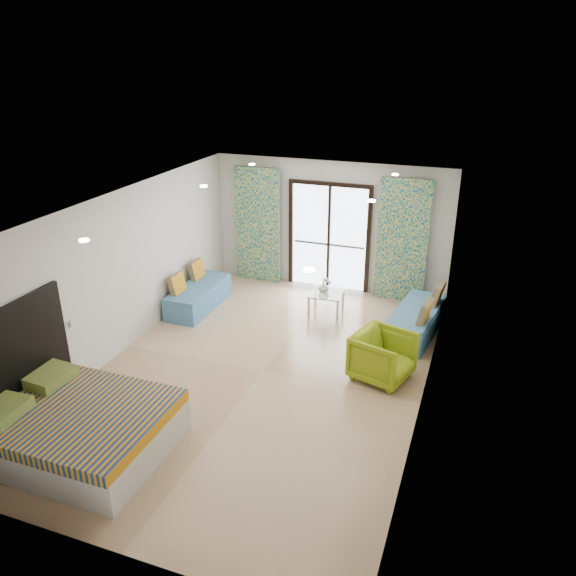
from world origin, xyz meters
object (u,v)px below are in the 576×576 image
(coffee_table, at_px, (326,295))
(daybed_right, at_px, (417,320))
(bed, at_px, (79,428))
(armchair, at_px, (383,354))
(daybed_left, at_px, (198,295))

(coffee_table, bearing_deg, daybed_right, -9.80)
(bed, bearing_deg, daybed_right, 52.36)
(daybed_right, distance_m, coffee_table, 1.81)
(bed, height_order, armchair, armchair)
(bed, height_order, daybed_right, daybed_right)
(coffee_table, height_order, armchair, armchair)
(daybed_left, xyz_separation_m, armchair, (3.94, -1.34, 0.17))
(bed, xyz_separation_m, coffee_table, (1.82, 4.97, 0.06))
(coffee_table, bearing_deg, daybed_left, -165.46)
(daybed_left, height_order, daybed_right, daybed_right)
(daybed_right, height_order, coffee_table, daybed_right)
(bed, xyz_separation_m, armchair, (3.31, 2.99, 0.11))
(coffee_table, bearing_deg, armchair, -53.05)
(bed, distance_m, daybed_left, 4.38)
(daybed_right, distance_m, armchair, 1.70)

